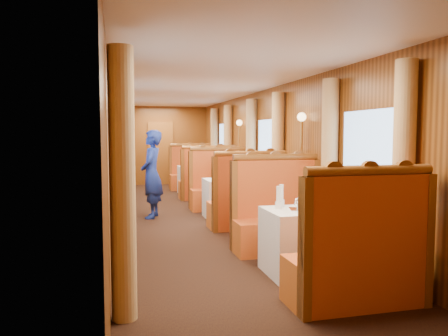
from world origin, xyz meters
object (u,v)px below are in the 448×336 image
object	(u,v)px
teapot_left	(301,205)
teapot_right	(317,205)
table_far	(198,180)
passenger	(222,176)
banquette_mid_aft	(220,189)
teapot_back	(302,203)
rose_vase_mid	(232,170)
banquette_mid_fwd	(247,204)
tea_tray	(305,210)
steward	(152,174)
table_near	(311,241)
table_mid	(232,198)
rose_vase_far	(199,160)
banquette_near_aft	(279,220)
banquette_near_fwd	(358,262)
fruit_plate	(337,208)
banquette_far_aft	(192,175)
banquette_far_fwd	(206,182)

from	to	relation	value
teapot_left	teapot_right	xyz separation A→B (m)	(0.18, -0.03, -0.00)
table_far	passenger	distance (m)	2.76
banquette_mid_aft	teapot_back	size ratio (longest dim) A/B	7.49
rose_vase_mid	banquette_mid_fwd	bearing A→B (deg)	-89.73
tea_tray	teapot_back	xyz separation A→B (m)	(0.00, 0.07, 0.07)
banquette_mid_fwd	steward	size ratio (longest dim) A/B	0.79
table_near	table_mid	world-z (taller)	same
table_mid	rose_vase_far	world-z (taller)	rose_vase_far
banquette_near_aft	banquette_mid_fwd	distance (m)	1.47
banquette_near_fwd	banquette_near_aft	bearing A→B (deg)	90.00
fruit_plate	steward	distance (m)	4.33
banquette_near_fwd	table_far	world-z (taller)	banquette_near_fwd
banquette_far_aft	passenger	size ratio (longest dim) A/B	1.76
table_far	banquette_far_fwd	world-z (taller)	banquette_far_fwd
banquette_mid_fwd	banquette_mid_aft	size ratio (longest dim) A/B	1.00
tea_tray	rose_vase_mid	distance (m)	3.56
table_mid	rose_vase_mid	distance (m)	0.55
table_far	banquette_far_aft	size ratio (longest dim) A/B	0.78
banquette_mid_fwd	banquette_far_fwd	size ratio (longest dim) A/B	1.00
teapot_back	steward	xyz separation A→B (m)	(-1.41, 3.82, 0.02)
banquette_far_aft	rose_vase_mid	size ratio (longest dim) A/B	3.72
tea_tray	banquette_mid_fwd	bearing A→B (deg)	87.68
banquette_mid_aft	rose_vase_far	xyz separation A→B (m)	(0.00, 2.45, 0.50)
teapot_right	banquette_mid_fwd	bearing A→B (deg)	79.04
banquette_far_aft	banquette_near_fwd	bearing A→B (deg)	-90.00
banquette_mid_fwd	banquette_far_fwd	xyz separation A→B (m)	(0.00, 3.50, 0.00)
table_near	fruit_plate	distance (m)	0.49
table_near	banquette_near_aft	xyz separation A→B (m)	(0.00, 1.01, 0.05)
banquette_near_fwd	teapot_back	world-z (taller)	banquette_near_fwd
table_mid	tea_tray	size ratio (longest dim) A/B	3.09
banquette_far_fwd	steward	bearing A→B (deg)	-125.13
teapot_right	rose_vase_far	xyz separation A→B (m)	(-0.02, 7.06, 0.11)
fruit_plate	teapot_back	bearing A→B (deg)	161.23
teapot_left	banquette_near_aft	bearing A→B (deg)	69.80
table_mid	table_far	size ratio (longest dim) A/B	1.00
banquette_mid_aft	steward	xyz separation A→B (m)	(-1.51, -0.67, 0.42)
banquette_near_aft	rose_vase_mid	world-z (taller)	banquette_near_aft
table_near	banquette_far_fwd	xyz separation A→B (m)	(0.00, 5.99, 0.05)
table_near	teapot_back	xyz separation A→B (m)	(-0.10, 0.02, 0.45)
rose_vase_mid	fruit_plate	bearing A→B (deg)	-85.63
steward	fruit_plate	bearing A→B (deg)	38.22
banquette_far_aft	rose_vase_mid	distance (m)	4.53
rose_vase_far	banquette_mid_aft	bearing A→B (deg)	-90.02
rose_vase_far	steward	distance (m)	3.46
table_far	table_near	bearing A→B (deg)	-90.00
teapot_left	teapot_back	world-z (taller)	teapot_back
banquette_near_aft	fruit_plate	world-z (taller)	banquette_near_aft
fruit_plate	banquette_mid_aft	bearing A→B (deg)	93.36
banquette_near_fwd	banquette_mid_fwd	bearing A→B (deg)	90.00
table_near	teapot_right	bearing A→B (deg)	-79.60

